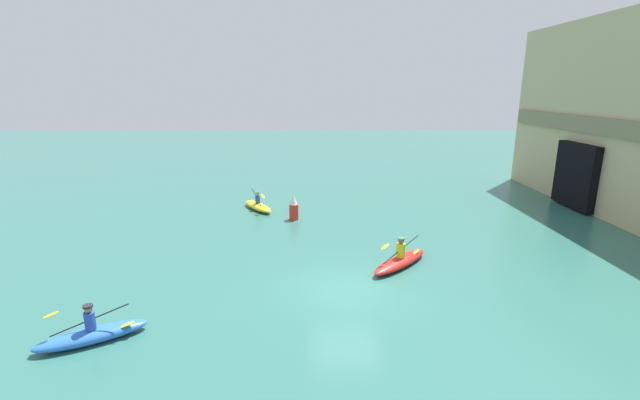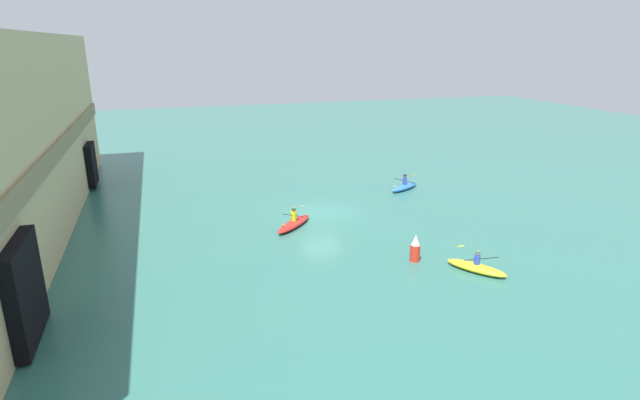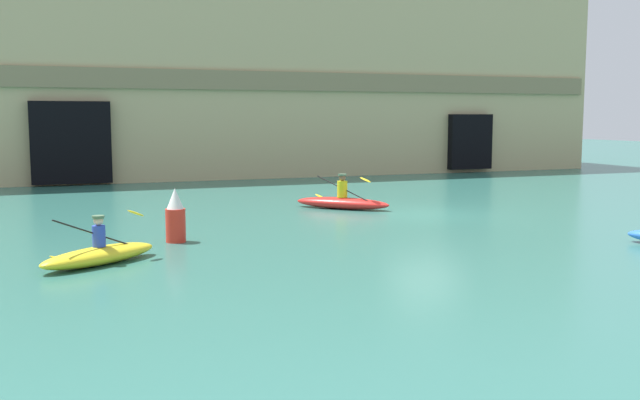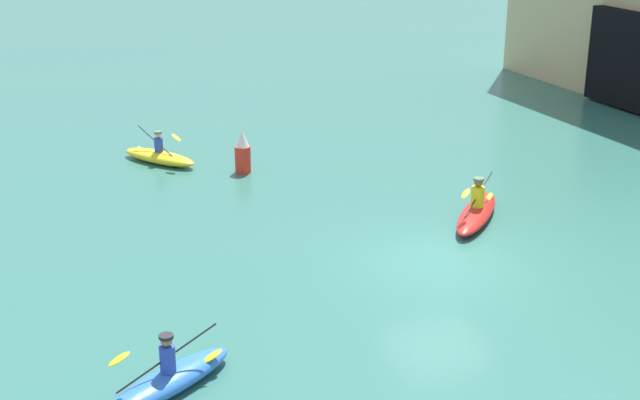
% 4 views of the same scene
% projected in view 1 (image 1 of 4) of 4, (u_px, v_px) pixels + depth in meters
% --- Properties ---
extents(ground_plane, '(120.00, 120.00, 0.00)m').
position_uv_depth(ground_plane, '(347.00, 289.00, 15.53)').
color(ground_plane, '#2D665B').
extents(kayak_blue, '(2.07, 2.99, 1.17)m').
position_uv_depth(kayak_blue, '(92.00, 334.00, 12.26)').
color(kayak_blue, blue).
rests_on(kayak_blue, ground).
extents(kayak_yellow, '(2.89, 2.30, 1.15)m').
position_uv_depth(kayak_yellow, '(258.00, 206.00, 25.66)').
color(kayak_yellow, yellow).
rests_on(kayak_yellow, ground).
extents(kayak_red, '(3.01, 3.00, 1.23)m').
position_uv_depth(kayak_red, '(400.00, 260.00, 17.49)').
color(kayak_red, red).
rests_on(kayak_red, ground).
extents(marker_buoy, '(0.51, 0.51, 1.40)m').
position_uv_depth(marker_buoy, '(294.00, 208.00, 23.63)').
color(marker_buoy, red).
rests_on(marker_buoy, ground).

